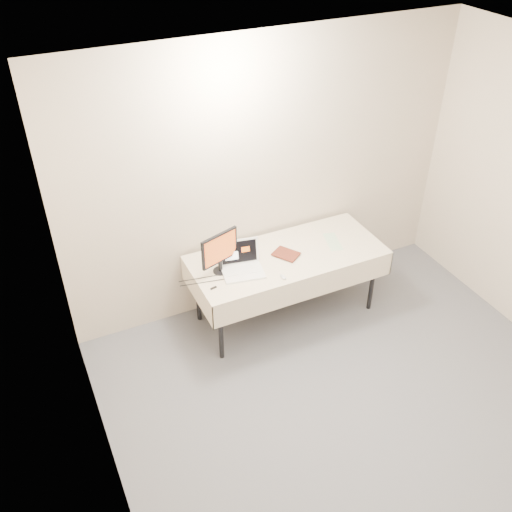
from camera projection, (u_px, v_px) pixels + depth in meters
name	position (u px, v px, depth m)	size (l,w,h in m)	color
ground	(410.00, 474.00, 4.32)	(5.00, 5.00, 0.00)	#55555B
back_wall	(267.00, 176.00, 5.38)	(4.00, 0.10, 2.70)	beige
table	(287.00, 260.00, 5.44)	(1.86, 0.81, 0.74)	black
laptop	(241.00, 264.00, 5.17)	(0.42, 0.38, 0.25)	white
monitor	(220.00, 250.00, 5.05)	(0.38, 0.17, 0.40)	black
book	(282.00, 250.00, 5.26)	(0.17, 0.02, 0.23)	maroon
alarm_clock	(252.00, 244.00, 5.51)	(0.11, 0.05, 0.04)	black
clicker	(283.00, 277.00, 5.10)	(0.04, 0.08, 0.02)	#B9B9BB
paper_form	(333.00, 242.00, 5.58)	(0.12, 0.31, 0.00)	#BBDFB1
usb_dongle	(214.00, 288.00, 4.98)	(0.06, 0.02, 0.01)	black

